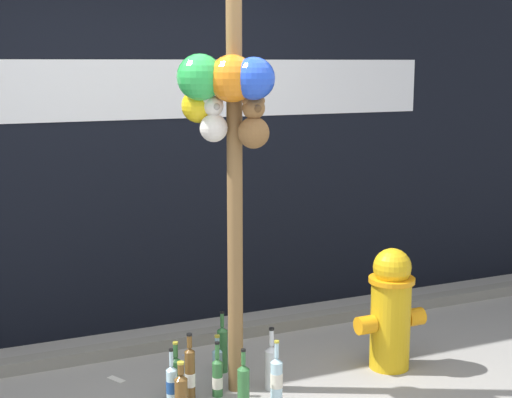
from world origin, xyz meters
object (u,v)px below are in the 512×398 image
at_px(memorial_post, 229,74).
at_px(fire_hydrant, 391,309).
at_px(bottle_7, 243,383).
at_px(bottle_4, 181,391).
at_px(bottle_8, 172,385).
at_px(bottle_2, 190,373).
at_px(bottle_6, 271,366).
at_px(bottle_1, 176,375).
at_px(bottle_3, 217,363).
at_px(bottle_9, 276,379).
at_px(bottle_5, 217,377).
at_px(bottle_0, 222,348).

relative_size(memorial_post, fire_hydrant, 3.96).
height_order(memorial_post, bottle_7, memorial_post).
relative_size(bottle_4, bottle_8, 0.88).
distance_m(bottle_2, bottle_6, 0.48).
relative_size(bottle_1, bottle_6, 0.88).
bearing_deg(bottle_4, bottle_3, 41.16).
bearing_deg(bottle_7, fire_hydrant, 5.83).
bearing_deg(bottle_9, bottle_3, 118.12).
relative_size(bottle_1, bottle_3, 1.11).
xyz_separation_m(bottle_3, bottle_4, (-0.32, -0.28, 0.00)).
xyz_separation_m(bottle_1, bottle_5, (0.22, -0.09, -0.02)).
bearing_deg(bottle_5, bottle_7, -60.53).
bearing_deg(memorial_post, bottle_6, -7.52).
bearing_deg(bottle_1, bottle_7, -39.52).
bearing_deg(bottle_1, bottle_2, -54.03).
relative_size(fire_hydrant, bottle_6, 2.05).
xyz_separation_m(bottle_1, bottle_8, (-0.06, -0.09, -0.01)).
relative_size(bottle_6, bottle_9, 1.02).
bearing_deg(bottle_5, bottle_1, 157.02).
bearing_deg(bottle_9, memorial_post, 133.98).
bearing_deg(bottle_4, bottle_0, 45.52).
xyz_separation_m(bottle_4, bottle_9, (0.52, -0.11, 0.02)).
relative_size(memorial_post, bottle_0, 7.81).
distance_m(bottle_0, bottle_8, 0.52).
height_order(bottle_0, bottle_3, bottle_0).
bearing_deg(bottle_5, bottle_8, -179.57).
bearing_deg(bottle_6, memorial_post, 172.48).
bearing_deg(bottle_9, bottle_8, 159.10).
height_order(bottle_4, bottle_5, bottle_5).
bearing_deg(bottle_7, bottle_1, 140.48).
xyz_separation_m(fire_hydrant, bottle_7, (-1.03, -0.11, -0.26)).
height_order(bottle_7, bottle_9, bottle_9).
relative_size(memorial_post, bottle_1, 9.27).
xyz_separation_m(bottle_5, bottle_8, (-0.27, -0.00, 0.01)).
height_order(bottle_0, bottle_1, bottle_0).
bearing_deg(bottle_7, bottle_3, 94.24).
bearing_deg(bottle_7, bottle_5, 119.47).
bearing_deg(bottle_8, bottle_5, 0.43).
height_order(bottle_6, bottle_9, bottle_6).
height_order(bottle_4, bottle_8, bottle_8).
height_order(memorial_post, bottle_6, memorial_post).
distance_m(memorial_post, bottle_0, 1.69).
relative_size(bottle_7, bottle_9, 0.90).
bearing_deg(bottle_0, bottle_2, -136.74).
height_order(memorial_post, bottle_8, memorial_post).
distance_m(bottle_3, bottle_5, 0.19).
distance_m(memorial_post, bottle_6, 1.69).
relative_size(bottle_2, bottle_5, 1.22).
relative_size(bottle_6, bottle_7, 1.14).
height_order(bottle_1, bottle_8, bottle_8).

